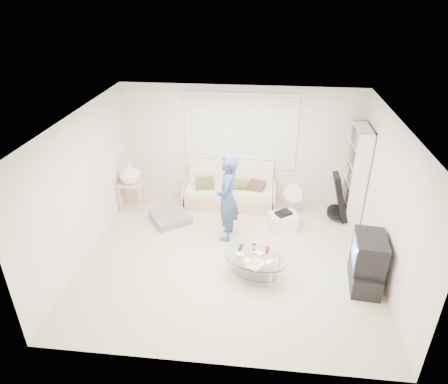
# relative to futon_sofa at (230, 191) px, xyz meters

# --- Properties ---
(ground) EXTENTS (5.00, 5.00, 0.00)m
(ground) POSITION_rel_futon_sofa_xyz_m (0.19, -1.87, -0.31)
(ground) COLOR tan
(ground) RESTS_ON ground
(room_shell) EXTENTS (5.02, 4.52, 2.51)m
(room_shell) POSITION_rel_futon_sofa_xyz_m (0.19, -1.39, 1.32)
(room_shell) COLOR beige
(room_shell) RESTS_ON ground
(window_blinds) EXTENTS (2.32, 0.08, 1.62)m
(window_blinds) POSITION_rel_futon_sofa_xyz_m (0.19, 0.33, 1.24)
(window_blinds) COLOR silver
(window_blinds) RESTS_ON ground
(futon_sofa) EXTENTS (1.95, 0.79, 0.95)m
(futon_sofa) POSITION_rel_futon_sofa_xyz_m (0.00, 0.00, 0.00)
(futon_sofa) COLOR tan
(futon_sofa) RESTS_ON ground
(grey_floor_pillow) EXTENTS (0.96, 0.96, 0.15)m
(grey_floor_pillow) POSITION_rel_futon_sofa_xyz_m (-1.13, -0.81, -0.24)
(grey_floor_pillow) COLOR slate
(grey_floor_pillow) RESTS_ON ground
(side_table) EXTENTS (0.54, 0.43, 1.07)m
(side_table) POSITION_rel_futon_sofa_xyz_m (-2.03, -0.39, 0.48)
(side_table) COLOR tan
(side_table) RESTS_ON ground
(bookshelf) EXTENTS (0.30, 0.81, 1.92)m
(bookshelf) POSITION_rel_futon_sofa_xyz_m (2.51, -0.18, 0.65)
(bookshelf) COLOR white
(bookshelf) RESTS_ON ground
(guitar_case) EXTENTS (0.41, 0.38, 1.00)m
(guitar_case) POSITION_rel_futon_sofa_xyz_m (2.23, -0.43, 0.14)
(guitar_case) COLOR black
(guitar_case) RESTS_ON ground
(floor_fan) EXTENTS (0.42, 0.27, 0.68)m
(floor_fan) POSITION_rel_futon_sofa_xyz_m (1.33, -0.22, 0.08)
(floor_fan) COLOR white
(floor_fan) RESTS_ON ground
(storage_bin) EXTENTS (0.60, 0.48, 0.37)m
(storage_bin) POSITION_rel_futon_sofa_xyz_m (1.13, -0.84, -0.15)
(storage_bin) COLOR white
(storage_bin) RESTS_ON ground
(tv_unit) EXTENTS (0.52, 0.86, 0.90)m
(tv_unit) POSITION_rel_futon_sofa_xyz_m (2.39, -2.35, 0.12)
(tv_unit) COLOR black
(tv_unit) RESTS_ON ground
(coffee_table) EXTENTS (1.24, 1.01, 0.52)m
(coffee_table) POSITION_rel_futon_sofa_xyz_m (0.63, -2.36, 0.01)
(coffee_table) COLOR silver
(coffee_table) RESTS_ON ground
(standing_person) EXTENTS (0.42, 0.62, 1.67)m
(standing_person) POSITION_rel_futon_sofa_xyz_m (0.08, -1.25, 0.52)
(standing_person) COLOR navy
(standing_person) RESTS_ON ground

